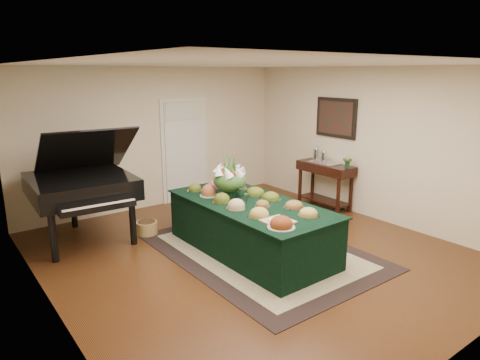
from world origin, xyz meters
TOP-DOWN VIEW (x-y plane):
  - ground at (0.00, 0.00)m, footprint 6.00×6.00m
  - area_rug at (0.13, -0.04)m, footprint 2.43×3.41m
  - kitchen_doorway at (0.60, 2.97)m, footprint 1.05×0.07m
  - buffet_table at (0.00, 0.05)m, footprint 1.29×2.68m
  - food_platters at (-0.01, 0.13)m, footprint 1.02×2.38m
  - cutting_board at (-0.23, -0.79)m, footprint 0.35×0.35m
  - green_goblets at (-0.08, 0.10)m, footprint 0.19×0.34m
  - floral_centerpiece at (-0.03, 0.51)m, footprint 0.52×0.52m
  - grand_piano at (-1.79, 2.00)m, footprint 1.66×1.84m
  - wicker_basket at (-0.92, 1.63)m, footprint 0.35×0.35m
  - mahogany_sideboard at (2.50, 0.86)m, footprint 0.45×1.17m
  - tea_service at (2.50, 1.00)m, footprint 0.34×0.58m
  - pink_bouquet at (2.50, 0.34)m, footprint 0.19×0.19m
  - wall_painting at (2.72, 0.86)m, footprint 0.05×0.95m

SIDE VIEW (x-z plane):
  - ground at x=0.00m, z-range 0.00..0.00m
  - area_rug at x=0.13m, z-range 0.00..0.01m
  - wicker_basket at x=-0.92m, z-range 0.00..0.22m
  - buffet_table at x=0.00m, z-range 0.00..0.77m
  - mahogany_sideboard at x=2.50m, z-range 0.24..1.12m
  - cutting_board at x=-0.23m, z-range 0.75..0.85m
  - food_platters at x=-0.01m, z-range 0.74..0.88m
  - green_goblets at x=-0.08m, z-range 0.76..0.94m
  - grand_piano at x=-1.79m, z-range 0.01..1.80m
  - tea_service at x=2.50m, z-range 0.85..1.15m
  - kitchen_doorway at x=0.60m, z-range -0.03..2.07m
  - pink_bouquet at x=2.50m, z-range 0.92..1.16m
  - floral_centerpiece at x=-0.03m, z-range 0.81..1.33m
  - wall_painting at x=2.72m, z-range 1.38..2.12m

